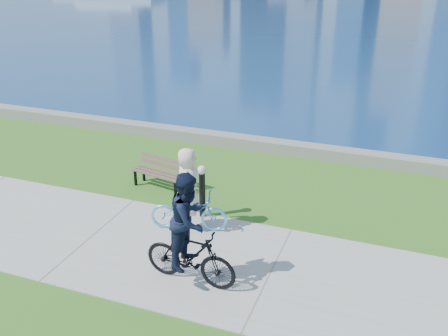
% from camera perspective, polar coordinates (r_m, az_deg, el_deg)
% --- Properties ---
extents(ground, '(320.00, 320.00, 0.00)m').
position_cam_1_polar(ground, '(9.85, 5.26, -12.00)').
color(ground, '#2C5D18').
rests_on(ground, ground).
extents(concrete_path, '(80.00, 3.50, 0.02)m').
position_cam_1_polar(concrete_path, '(9.84, 5.27, -11.95)').
color(concrete_path, '#989793').
rests_on(concrete_path, ground).
extents(seawall, '(90.00, 0.50, 0.35)m').
position_cam_1_polar(seawall, '(15.16, 11.62, 1.71)').
color(seawall, slate).
rests_on(seawall, ground).
extents(park_bench, '(1.57, 0.80, 0.77)m').
position_cam_1_polar(park_bench, '(13.01, -7.27, -0.32)').
color(park_bench, black).
rests_on(park_bench, ground).
extents(bollard_lamp, '(0.21, 0.21, 1.29)m').
position_cam_1_polar(bollard_lamp, '(11.40, -2.52, -2.29)').
color(bollard_lamp, black).
rests_on(bollard_lamp, ground).
extents(cyclist_woman, '(1.00, 1.81, 1.92)m').
position_cam_1_polar(cyclist_woman, '(10.88, -4.09, -3.71)').
color(cyclist_woman, '#60BAEB').
rests_on(cyclist_woman, ground).
extents(cyclist_man, '(0.72, 1.85, 2.22)m').
position_cam_1_polar(cyclist_man, '(9.09, -3.97, -8.06)').
color(cyclist_man, black).
rests_on(cyclist_man, ground).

